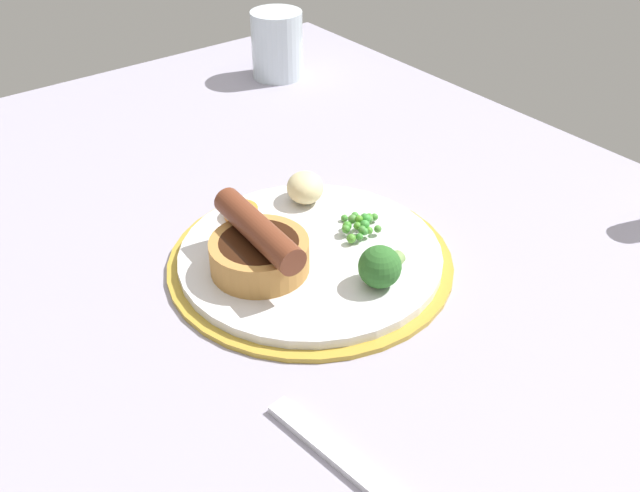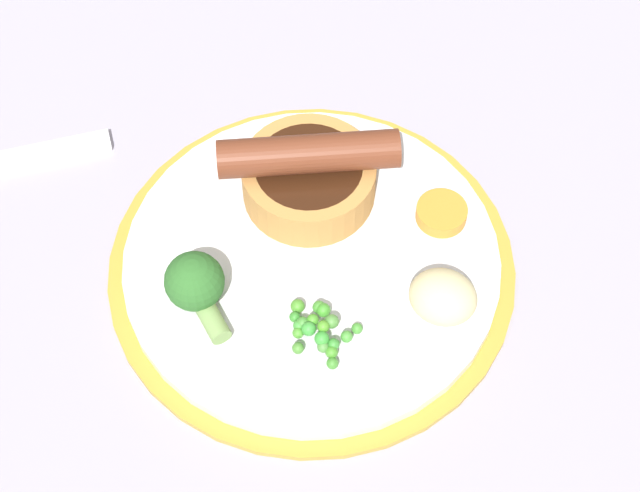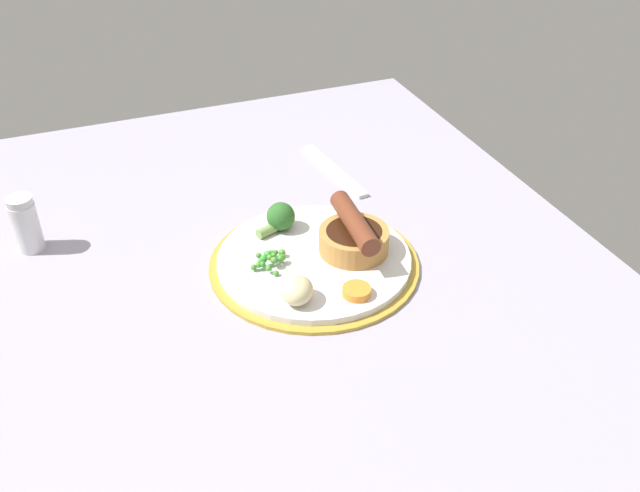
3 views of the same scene
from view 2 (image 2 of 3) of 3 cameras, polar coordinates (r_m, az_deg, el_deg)
dining_table at (r=71.43cm, az=1.46°, el=-3.32°), size 110.00×80.00×3.00cm
dinner_plate at (r=70.70cm, az=-0.45°, el=-1.01°), size 26.97×26.97×1.40cm
sausage_pudding at (r=71.16cm, az=-0.60°, el=3.90°), size 11.97×8.99×5.59cm
pea_pile at (r=66.34cm, az=-0.07°, el=-4.38°), size 4.75×5.09×1.71cm
broccoli_floret_near at (r=67.28cm, az=-6.64°, el=-2.05°), size 3.84×5.73×3.83cm
potato_chunk_0 at (r=67.11cm, az=6.58°, el=-2.72°), size 5.66×5.45×3.11cm
carrot_slice_0 at (r=71.82cm, az=6.50°, el=1.75°), size 4.81×4.81×1.00cm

